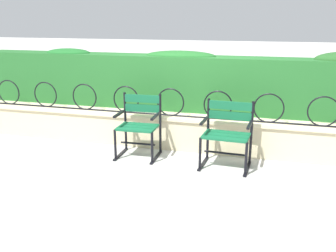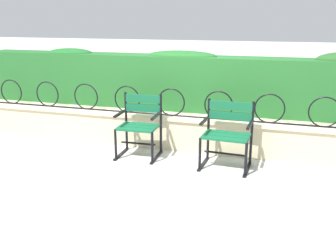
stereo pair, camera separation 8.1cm
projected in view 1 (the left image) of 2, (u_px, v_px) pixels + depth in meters
ground_plane at (166, 168)px, 5.06m from camera, size 60.00×60.00×0.00m
stone_wall at (181, 132)px, 5.77m from camera, size 7.47×0.41×0.51m
iron_arch_fence at (172, 104)px, 5.62m from camera, size 6.93×0.02×0.42m
hedge_row at (192, 81)px, 5.97m from camera, size 7.32×0.53×0.97m
park_chair_left at (139, 124)px, 5.41m from camera, size 0.60×0.54×0.88m
park_chair_right at (227, 132)px, 5.02m from camera, size 0.66×0.55×0.87m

